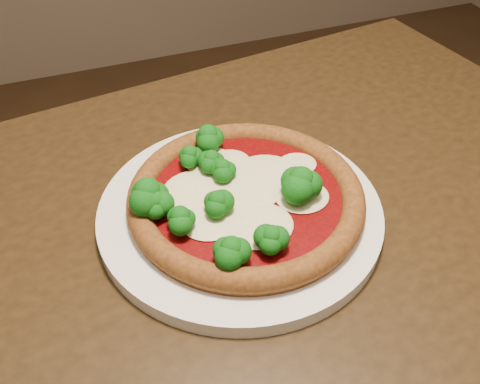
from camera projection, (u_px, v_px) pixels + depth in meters
name	position (u px, v px, depth m)	size (l,w,h in m)	color
dining_table	(265.00, 319.00, 0.64)	(1.17, 0.97, 0.75)	black
plate	(240.00, 212.00, 0.62)	(0.33, 0.33, 0.02)	white
pizza	(241.00, 195.00, 0.60)	(0.27, 0.27, 0.06)	brown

